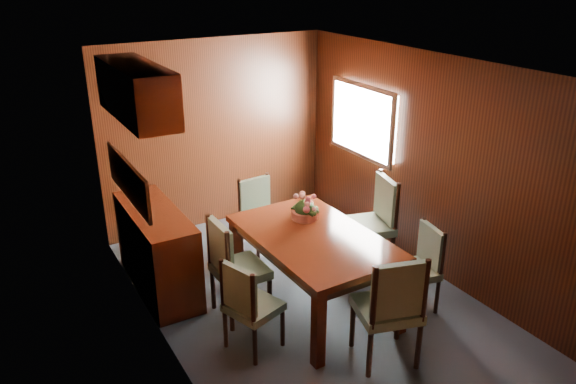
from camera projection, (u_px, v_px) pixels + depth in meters
ground at (309, 299)px, 5.81m from camera, size 4.50×4.50×0.00m
room_shell at (284, 142)px, 5.40m from camera, size 3.06×4.52×2.41m
sideboard at (157, 250)px, 5.85m from camera, size 0.48×1.40×0.90m
dining_table at (313, 245)px, 5.45m from camera, size 1.10×1.73×0.80m
chair_left_near at (248, 302)px, 4.87m from camera, size 0.52×0.54×0.90m
chair_left_far at (232, 264)px, 5.34m from camera, size 0.48×0.50×1.04m
chair_right_near at (421, 263)px, 5.53m from camera, size 0.48×0.49×0.88m
chair_right_far at (375, 217)px, 6.25m from camera, size 0.60×0.61×1.08m
chair_head at (391, 305)px, 4.67m from camera, size 0.62×0.61×1.07m
chair_foot at (260, 212)px, 6.58m from camera, size 0.48×0.46×0.93m
flower_centerpiece at (305, 206)px, 5.70m from camera, size 0.29×0.29×0.29m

